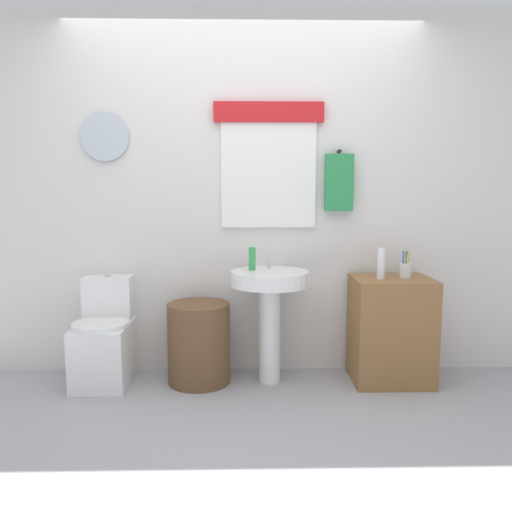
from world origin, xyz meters
TOP-DOWN VIEW (x-y plane):
  - ground_plane at (0.00, 0.00)m, footprint 8.00×8.00m
  - back_wall at (0.00, 1.15)m, footprint 4.40×0.18m
  - toilet at (-0.97, 0.88)m, footprint 0.38×0.51m
  - laundry_hamper at (-0.32, 0.85)m, footprint 0.43×0.43m
  - pedestal_sink at (0.17, 0.85)m, footprint 0.53×0.53m
  - faucet at (0.17, 0.97)m, footprint 0.03×0.03m
  - wooden_cabinet at (1.02, 0.85)m, footprint 0.54×0.44m
  - soap_bottle at (0.05, 0.90)m, footprint 0.05×0.05m
  - lotion_bottle at (0.93, 0.81)m, footprint 0.05×0.05m
  - toothbrush_cup at (1.11, 0.87)m, footprint 0.08×0.08m

SIDE VIEW (x-z plane):
  - ground_plane at x=0.00m, z-range 0.00..0.00m
  - laundry_hamper at x=-0.32m, z-range 0.00..0.56m
  - toilet at x=-0.97m, z-range -0.08..0.66m
  - wooden_cabinet at x=1.02m, z-range 0.00..0.73m
  - pedestal_sink at x=0.17m, z-range 0.20..0.99m
  - toothbrush_cup at x=1.11m, z-range 0.70..0.88m
  - faucet at x=0.17m, z-range 0.78..0.88m
  - lotion_bottle at x=0.93m, z-range 0.73..0.95m
  - soap_bottle at x=0.05m, z-range 0.78..0.94m
  - back_wall at x=0.00m, z-range 0.01..2.61m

